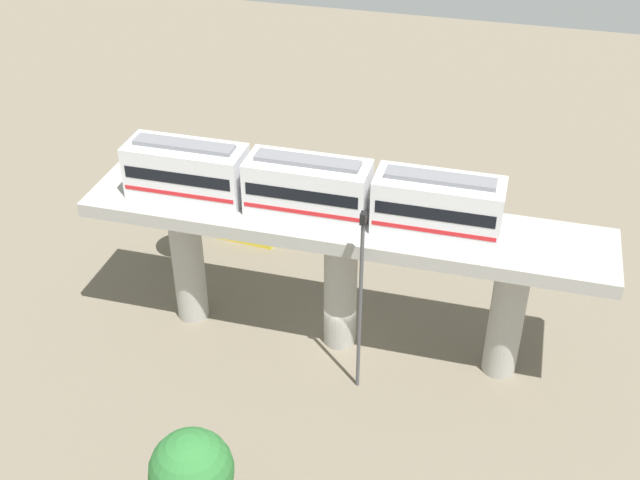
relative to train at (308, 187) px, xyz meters
The scene contains 8 objects.
ground_plane 10.48m from the train, 90.00° to the left, with size 120.00×120.00×0.00m, color #706654.
viaduct 4.22m from the train, 90.00° to the left, with size 5.20×28.85×8.78m.
train is the anchor object (origin of this frame).
parked_car_yellow 14.86m from the train, 142.25° to the right, with size 2.17×4.35×1.76m.
parked_car_black 16.24m from the train, 167.02° to the left, with size 2.00×4.28×1.76m.
tree_near_viaduct 15.79m from the train, ahead, with size 3.77×3.77×5.78m.
tree_mid_lot 13.49m from the train, 117.92° to the right, with size 2.67×2.67×5.17m.
signal_post 6.51m from the train, 47.88° to the left, with size 0.44×0.28×11.38m.
Camera 1 is at (35.36, 8.34, 31.86)m, focal length 44.94 mm.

